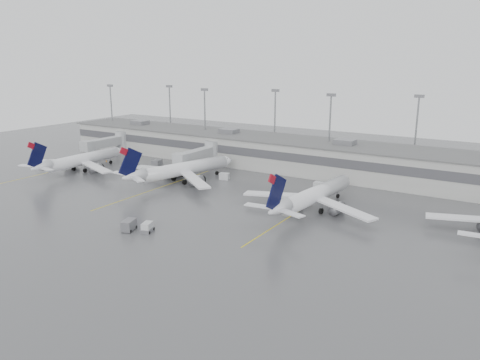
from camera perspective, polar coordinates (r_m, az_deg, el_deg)
The scene contains 19 objects.
ground at distance 82.39m, azimuth -11.86°, elevation -6.50°, with size 260.00×260.00×0.00m, color #515154.
terminal at distance 127.67m, azimuth 6.19°, elevation 3.20°, with size 152.00×17.00×9.45m.
light_masts at distance 131.54m, azimuth 7.39°, elevation 6.97°, with size 142.40×8.00×20.60m.
jet_bridge_left at distance 150.88m, azimuth -15.36°, elevation 4.41°, with size 4.00×17.20×7.00m.
jet_bridge_right at distance 127.78m, azimuth -4.55°, elevation 3.11°, with size 4.00×17.20×7.00m.
stand_markings at distance 100.02m, azimuth -2.39°, elevation -2.39°, with size 105.25×40.00×0.01m.
jet_far_left at distance 131.38m, azimuth -18.91°, elevation 2.36°, with size 27.96×31.34×10.14m.
jet_mid_left at distance 113.83m, azimuth -7.26°, elevation 1.33°, with size 28.21×32.08×10.65m.
jet_mid_right at distance 92.78m, azimuth 8.88°, elevation -1.84°, with size 28.60×32.20×10.43m.
baggage_tug at distance 83.14m, azimuth -11.23°, elevation -5.78°, with size 2.40×3.02×1.70m.
baggage_cart at distance 84.34m, azimuth -13.39°, elevation -5.36°, with size 2.58×3.38×1.93m.
gse_uld_a at distance 143.17m, azimuth -17.39°, elevation 2.49°, with size 2.35×1.57×1.66m, color silver.
gse_uld_b at distance 116.32m, azimuth -1.93°, elevation 0.46°, with size 2.29×1.53×1.62m, color silver.
gse_uld_c at distance 108.51m, azimuth 9.68°, elevation -0.73°, with size 2.58×1.72×1.83m, color silver.
gse_loader at distance 131.90m, azimuth -10.08°, elevation 2.01°, with size 1.97×3.15×1.97m, color slate.
cone_a at distance 142.11m, azimuth -15.98°, elevation 2.29°, with size 0.38×0.38×0.61m, color orange.
cone_b at distance 121.40m, azimuth -7.84°, elevation 0.70°, with size 0.41×0.41×0.65m, color orange.
cone_c at distance 103.32m, azimuth 11.81°, elevation -1.93°, with size 0.47×0.47×0.75m, color orange.
cone_d at distance 89.24m, azimuth 25.89°, elevation -5.82°, with size 0.41×0.41×0.65m, color orange.
Camera 1 is at (53.96, -54.98, 29.23)m, focal length 35.00 mm.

